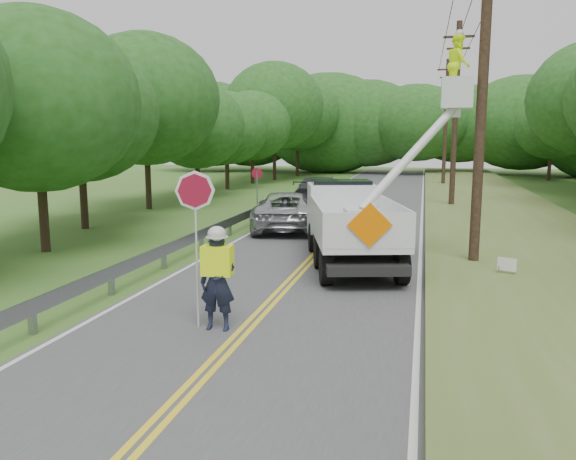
# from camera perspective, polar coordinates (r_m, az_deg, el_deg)

# --- Properties ---
(ground) EXTENTS (140.00, 140.00, 0.00)m
(ground) POSITION_cam_1_polar(r_m,az_deg,el_deg) (9.98, -8.25, -14.00)
(ground) COLOR #496327
(ground) RESTS_ON ground
(road) EXTENTS (7.20, 96.00, 0.03)m
(road) POSITION_cam_1_polar(r_m,az_deg,el_deg) (23.10, 4.60, -0.56)
(road) COLOR #49494B
(road) RESTS_ON ground
(guardrail) EXTENTS (0.18, 48.00, 0.77)m
(guardrail) POSITION_cam_1_polar(r_m,az_deg,el_deg) (24.80, -4.27, 1.39)
(guardrail) COLOR gray
(guardrail) RESTS_ON ground
(utility_poles) EXTENTS (1.60, 43.30, 10.00)m
(utility_poles) POSITION_cam_1_polar(r_m,az_deg,el_deg) (25.60, 17.22, 11.83)
(utility_poles) COLOR black
(utility_poles) RESTS_ON ground
(tall_grass_verge) EXTENTS (7.00, 96.00, 0.30)m
(tall_grass_verge) POSITION_cam_1_polar(r_m,az_deg,el_deg) (23.11, 22.28, -0.87)
(tall_grass_verge) COLOR #5B6C2D
(tall_grass_verge) RESTS_ON ground
(treeline_left) EXTENTS (10.43, 55.34, 10.85)m
(treeline_left) POSITION_cam_1_polar(r_m,az_deg,el_deg) (40.66, -6.59, 11.73)
(treeline_left) COLOR #332319
(treeline_left) RESTS_ON ground
(treeline_horizon) EXTENTS (58.00, 15.10, 12.49)m
(treeline_horizon) POSITION_cam_1_polar(r_m,az_deg,el_deg) (64.57, 12.04, 10.42)
(treeline_horizon) COLOR #214D14
(treeline_horizon) RESTS_ON ground
(flagger) EXTENTS (1.19, 0.52, 3.26)m
(flagger) POSITION_cam_1_polar(r_m,az_deg,el_deg) (11.68, -7.12, -4.45)
(flagger) COLOR #191E33
(flagger) RESTS_ON road
(bucket_truck) EXTENTS (5.43, 7.32, 6.81)m
(bucket_truck) POSITION_cam_1_polar(r_m,az_deg,el_deg) (18.62, 6.65, 1.84)
(bucket_truck) COLOR black
(bucket_truck) RESTS_ON road
(suv_silver) EXTENTS (3.77, 6.23, 1.62)m
(suv_silver) POSITION_cam_1_polar(r_m,az_deg,el_deg) (24.52, -0.18, 1.97)
(suv_silver) COLOR #A7A9AD
(suv_silver) RESTS_ON road
(suv_darkgrey) EXTENTS (2.93, 6.25, 1.77)m
(suv_darkgrey) POSITION_cam_1_polar(r_m,az_deg,el_deg) (32.13, 3.13, 3.81)
(suv_darkgrey) COLOR #313339
(suv_darkgrey) RESTS_ON road
(stop_sign_permanent) EXTENTS (0.52, 0.16, 2.52)m
(stop_sign_permanent) POSITION_cam_1_polar(r_m,az_deg,el_deg) (27.36, -3.12, 4.48)
(stop_sign_permanent) COLOR gray
(stop_sign_permanent) RESTS_ON ground
(yard_sign) EXTENTS (0.47, 0.24, 0.73)m
(yard_sign) POSITION_cam_1_polar(r_m,az_deg,el_deg) (16.44, 21.08, -3.34)
(yard_sign) COLOR white
(yard_sign) RESTS_ON ground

